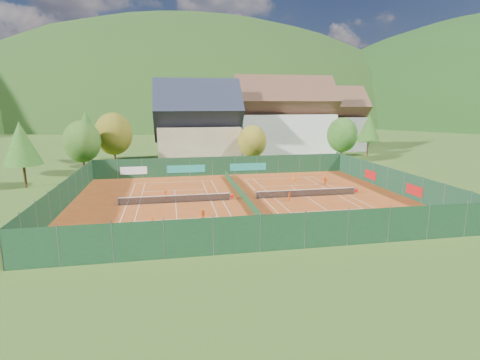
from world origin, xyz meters
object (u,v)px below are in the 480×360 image
hotel_block_b (329,123)px  player_left_near (153,225)px  player_left_mid (203,216)px  player_left_far (166,195)px  chalet (198,128)px  player_right_far_b (325,181)px  player_right_far_a (293,177)px  ball_hopper (393,220)px  player_right_near (289,197)px  hotel_block_a (283,122)px

hotel_block_b → player_left_near: bearing=-126.7°
player_left_mid → player_left_far: player_left_mid is taller
chalet → player_right_far_b: size_ratio=13.73×
player_left_far → player_right_far_b: (22.05, 4.43, -0.03)m
player_left_mid → player_right_far_a: player_left_mid is taller
chalet → player_left_mid: (-2.51, -37.93, -5.97)m
player_left_far → player_right_far_b: player_left_far is taller
chalet → ball_hopper: chalet is taller
hotel_block_b → player_right_near: 52.50m
player_right_far_b → ball_hopper: bearing=90.6°
player_right_far_a → player_left_far: bearing=38.4°
hotel_block_a → ball_hopper: bearing=-94.7°
player_left_far → player_right_near: (14.29, -3.29, -0.03)m
chalet → player_left_near: (-7.18, -39.89, -5.91)m
player_left_near → player_right_far_a: bearing=9.0°
player_left_near → player_right_far_b: player_left_near is taller
hotel_block_b → ball_hopper: hotel_block_b is taller
player_right_far_a → player_right_near: bearing=84.1°
player_left_far → player_right_far_b: bearing=-163.7°
player_left_mid → player_right_far_b: (18.45, 13.79, -0.07)m
player_right_near → player_left_mid: bearing=155.6°
ball_hopper → player_left_near: (-22.25, 2.26, 0.16)m
player_left_mid → player_right_far_a: 23.02m
ball_hopper → player_right_near: (-6.90, 10.28, 0.03)m
hotel_block_a → player_left_mid: (-21.51, -43.93, -6.72)m
ball_hopper → player_left_near: bearing=174.2°
hotel_block_a → player_right_far_b: size_ratio=18.31×
hotel_block_a → player_left_mid: size_ratio=16.41×
player_left_mid → player_right_far_b: 23.03m
hotel_block_a → player_right_far_a: 28.10m
ball_hopper → hotel_block_a: bearing=85.3°
player_left_near → player_right_far_a: 27.64m
ball_hopper → player_left_far: (-21.19, 13.57, 0.07)m
hotel_block_a → player_right_near: 39.96m
player_right_near → player_right_far_a: bearing=15.2°
chalet → hotel_block_b: bearing=23.0°
player_left_far → player_right_far_a: (18.63, 8.09, -0.02)m
player_left_mid → player_left_far: (-3.61, 9.36, -0.04)m
hotel_block_b → player_left_mid: bearing=-124.4°
hotel_block_a → player_right_near: hotel_block_a is taller
chalet → player_right_far_b: bearing=-56.6°
hotel_block_b → player_left_mid: hotel_block_b is taller
player_left_far → hotel_block_a: bearing=-121.1°
chalet → ball_hopper: bearing=-70.3°
player_left_mid → chalet: bearing=115.1°
player_left_near → ball_hopper: bearing=-41.4°
hotel_block_a → hotel_block_b: 16.14m
chalet → player_left_mid: size_ratio=12.31×
player_left_mid → player_right_near: size_ratio=1.12×
player_left_far → player_right_near: size_ratio=1.06×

